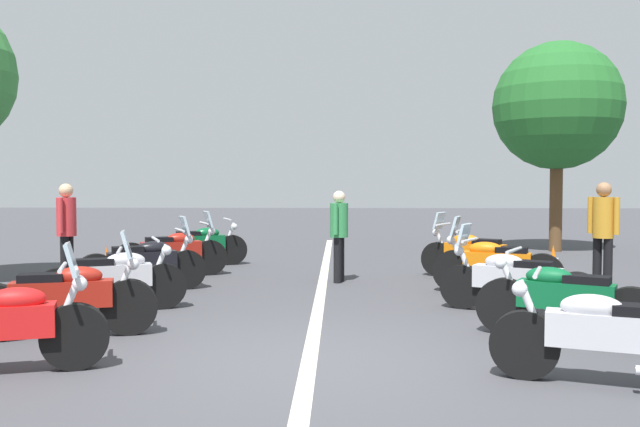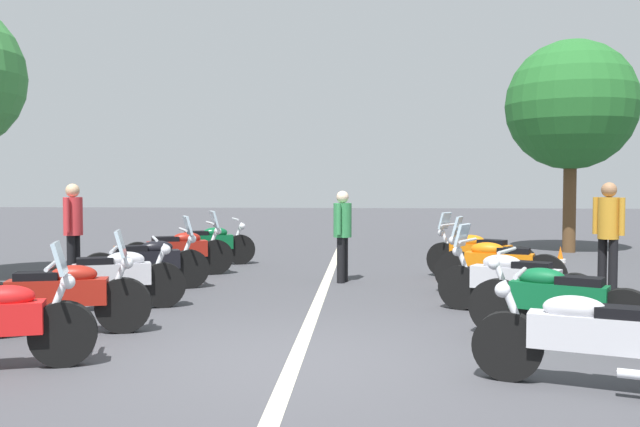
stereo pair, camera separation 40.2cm
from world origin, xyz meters
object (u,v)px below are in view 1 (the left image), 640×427
object	(u,v)px
motorcycle_left_row_4	(173,252)
bystander_0	(339,229)
motorcycle_left_row_2	(114,279)
roadside_tree_1	(557,107)
motorcycle_right_row_0	(611,336)
motorcycle_right_row_4	(473,253)
traffic_cone_2	(553,262)
bystander_2	(67,226)
motorcycle_left_row_3	(144,263)
motorcycle_right_row_2	(515,280)
bystander_1	(603,228)
motorcycle_right_row_3	(495,264)
motorcycle_left_row_5	(200,244)
motorcycle_right_row_1	(564,300)
traffic_cone_0	(107,263)
motorcycle_left_row_1	(65,297)

from	to	relation	value
motorcycle_left_row_4	bystander_0	xyz separation A→B (m)	(-0.58, -3.11, 0.47)
motorcycle_left_row_2	roadside_tree_1	bearing A→B (deg)	21.88
motorcycle_right_row_0	motorcycle_right_row_4	distance (m)	6.57
traffic_cone_2	bystander_2	world-z (taller)	bystander_2
bystander_0	bystander_2	xyz separation A→B (m)	(-0.67, 4.60, 0.08)
motorcycle_left_row_3	bystander_2	world-z (taller)	bystander_2
motorcycle_right_row_2	bystander_1	bearing A→B (deg)	-107.10
motorcycle_right_row_2	motorcycle_right_row_3	xyz separation A→B (m)	(1.59, -0.10, 0.02)
motorcycle_left_row_3	motorcycle_left_row_5	distance (m)	3.38
motorcycle_right_row_1	bystander_1	distance (m)	3.82
motorcycle_right_row_3	bystander_1	xyz separation A→B (m)	(0.23, -1.77, 0.57)
bystander_1	roadside_tree_1	world-z (taller)	roadside_tree_1
bystander_2	roadside_tree_1	world-z (taller)	roadside_tree_1
traffic_cone_0	motorcycle_right_row_0	bearing A→B (deg)	-133.86
motorcycle_right_row_1	bystander_2	bearing A→B (deg)	0.98
motorcycle_right_row_1	motorcycle_right_row_4	world-z (taller)	motorcycle_right_row_4
motorcycle_left_row_1	motorcycle_left_row_4	size ratio (longest dim) A/B	1.04
motorcycle_left_row_4	motorcycle_left_row_3	bearing A→B (deg)	-116.16
motorcycle_right_row_0	motorcycle_left_row_1	bearing A→B (deg)	2.68
motorcycle_right_row_4	traffic_cone_0	distance (m)	6.70
motorcycle_right_row_1	motorcycle_right_row_2	size ratio (longest dim) A/B	0.95
motorcycle_left_row_3	motorcycle_right_row_0	xyz separation A→B (m)	(-4.95, -5.50, -0.02)
motorcycle_left_row_1	bystander_0	bearing A→B (deg)	39.57
motorcycle_right_row_1	traffic_cone_0	xyz separation A→B (m)	(4.58, 6.75, -0.17)
motorcycle_left_row_4	motorcycle_right_row_2	bearing A→B (deg)	-56.39
roadside_tree_1	motorcycle_right_row_3	bearing A→B (deg)	155.49
bystander_2	motorcycle_right_row_0	bearing A→B (deg)	-35.20
motorcycle_right_row_1	traffic_cone_0	world-z (taller)	motorcycle_right_row_1
motorcycle_left_row_5	bystander_0	xyz separation A→B (m)	(-2.24, -2.95, 0.49)
bystander_2	motorcycle_left_row_1	bearing A→B (deg)	-65.39
motorcycle_right_row_3	traffic_cone_2	xyz separation A→B (m)	(1.84, -1.49, -0.19)
motorcycle_left_row_5	motorcycle_right_row_4	xyz separation A→B (m)	(-1.76, -5.41, 0.01)
motorcycle_left_row_4	motorcycle_left_row_5	bearing A→B (deg)	59.71
motorcycle_left_row_3	traffic_cone_2	world-z (taller)	motorcycle_left_row_3
motorcycle_left_row_4	motorcycle_left_row_1	bearing A→B (deg)	-114.74
motorcycle_right_row_2	roadside_tree_1	xyz separation A→B (m)	(8.34, -3.18, 3.23)
motorcycle_left_row_4	motorcycle_right_row_1	xyz separation A→B (m)	(-4.92, -5.63, -0.02)
motorcycle_right_row_4	traffic_cone_2	distance (m)	1.51
motorcycle_right_row_4	motorcycle_left_row_3	bearing A→B (deg)	48.09
traffic_cone_0	bystander_0	world-z (taller)	bystander_0
motorcycle_left_row_1	bystander_1	world-z (taller)	bystander_1
motorcycle_left_row_4	roadside_tree_1	distance (m)	10.49
motorcycle_left_row_3	bystander_1	size ratio (longest dim) A/B	1.09
roadside_tree_1	motorcycle_left_row_3	bearing A→B (deg)	127.52
motorcycle_left_row_3	traffic_cone_2	distance (m)	7.32
motorcycle_left_row_3	motorcycle_left_row_5	bearing A→B (deg)	61.19
motorcycle_right_row_4	traffic_cone_0	xyz separation A→B (m)	(-0.24, 6.69, -0.18)
traffic_cone_2	bystander_1	distance (m)	1.80
motorcycle_left_row_4	motorcycle_right_row_0	xyz separation A→B (m)	(-6.67, -5.46, -0.03)
bystander_2	motorcycle_left_row_4	bearing A→B (deg)	42.75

